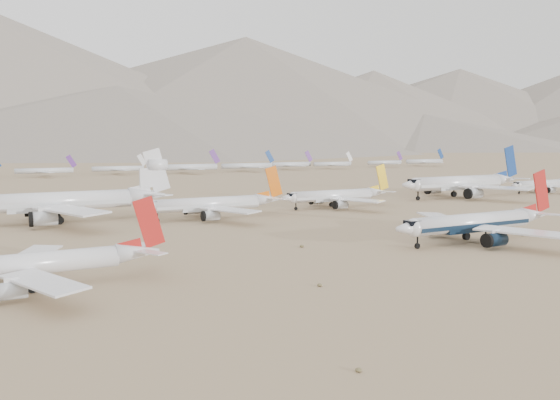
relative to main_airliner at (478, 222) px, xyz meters
name	(u,v)px	position (x,y,z in m)	size (l,w,h in m)	color
ground	(454,246)	(-9.00, -1.54, -4.45)	(7000.00, 7000.00, 0.00)	#927855
main_airliner	(478,222)	(0.00, 0.00, 0.00)	(45.82, 44.75, 16.17)	white
second_airliner	(35,264)	(-93.03, 3.38, -0.59)	(38.89, 38.02, 13.79)	white
row2_navy_widebody	(463,183)	(72.53, 74.29, 1.54)	(60.30, 58.96, 21.45)	white
row2_gold_tail	(337,196)	(7.63, 69.55, -0.27)	(41.90, 40.98, 14.92)	white
row2_orange_tail	(213,204)	(-40.29, 64.05, -0.10)	(43.37, 42.42, 15.47)	white
row2_white_trijet	(63,201)	(-80.82, 77.10, 1.66)	(59.50, 58.15, 21.08)	white
row2_blue_far	(542,184)	(121.57, 73.91, -0.69)	(37.97, 37.13, 13.49)	white
distant_storage_row	(167,168)	(12.43, 296.28, -0.03)	(565.25, 63.39, 15.31)	silver
mountain_range	(50,84)	(61.17, 1646.48, 185.87)	(7354.00, 3024.00, 470.00)	slate
foothills	(276,123)	(517.67, 1098.46, 62.71)	(4637.50, 1395.00, 155.00)	slate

